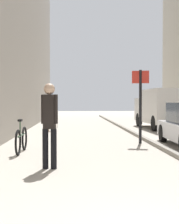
% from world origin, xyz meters
% --- Properties ---
extents(ground_plane, '(80.00, 80.00, 0.00)m').
position_xyz_m(ground_plane, '(0.00, 12.00, 0.00)').
color(ground_plane, '#A8A093').
extents(kerb_strip, '(0.16, 40.00, 0.12)m').
position_xyz_m(kerb_strip, '(1.58, 12.00, 0.06)').
color(kerb_strip, gray).
rests_on(kerb_strip, ground_plane).
extents(pedestrian_main_foreground, '(0.34, 0.25, 1.74)m').
position_xyz_m(pedestrian_main_foreground, '(-2.48, 19.99, 1.01)').
color(pedestrian_main_foreground, black).
rests_on(pedestrian_main_foreground, ground_plane).
extents(pedestrian_mid_block, '(0.37, 0.25, 1.87)m').
position_xyz_m(pedestrian_mid_block, '(-1.68, 4.68, 1.08)').
color(pedestrian_mid_block, black).
rests_on(pedestrian_mid_block, ground_plane).
extents(delivery_van, '(2.11, 5.11, 2.16)m').
position_xyz_m(delivery_van, '(3.75, 15.58, 1.17)').
color(delivery_van, silver).
rests_on(delivery_van, ground_plane).
extents(street_sign_post, '(0.59, 0.16, 2.60)m').
position_xyz_m(street_sign_post, '(1.21, 9.00, 1.55)').
color(street_sign_post, black).
rests_on(street_sign_post, ground_plane).
extents(bicycle_leaning, '(0.10, 1.77, 0.98)m').
position_xyz_m(bicycle_leaning, '(-2.66, 7.03, 0.38)').
color(bicycle_leaning, black).
rests_on(bicycle_leaning, ground_plane).
extents(cafe_chair_near_window, '(0.58, 0.58, 0.94)m').
position_xyz_m(cafe_chair_near_window, '(-2.37, 14.08, 0.55)').
color(cafe_chair_near_window, brown).
rests_on(cafe_chair_near_window, ground_plane).
extents(cafe_chair_by_doorway, '(0.58, 0.58, 0.94)m').
position_xyz_m(cafe_chair_by_doorway, '(-2.30, 16.39, 0.55)').
color(cafe_chair_by_doorway, '#B7B2A8').
rests_on(cafe_chair_by_doorway, ground_plane).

